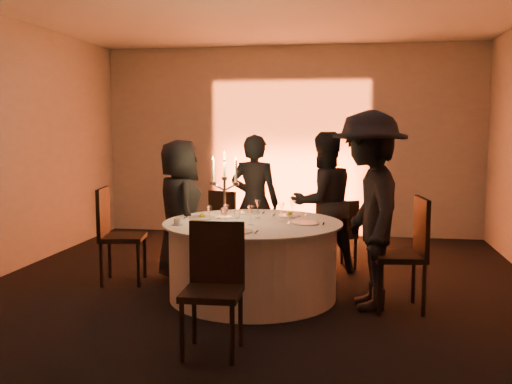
% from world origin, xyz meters
% --- Properties ---
extents(floor, '(7.00, 7.00, 0.00)m').
position_xyz_m(floor, '(0.00, 0.00, 0.00)').
color(floor, black).
rests_on(floor, ground).
extents(wall_back, '(7.00, 0.00, 7.00)m').
position_xyz_m(wall_back, '(0.00, 3.50, 1.50)').
color(wall_back, '#AAA69E').
rests_on(wall_back, floor).
extents(wall_front, '(7.00, 0.00, 7.00)m').
position_xyz_m(wall_front, '(0.00, -3.50, 1.50)').
color(wall_front, '#AAA69E').
rests_on(wall_front, floor).
extents(uplighter_fixture, '(0.25, 0.12, 0.10)m').
position_xyz_m(uplighter_fixture, '(0.00, 3.20, 0.05)').
color(uplighter_fixture, black).
rests_on(uplighter_fixture, floor).
extents(banquet_table, '(1.80, 1.80, 0.77)m').
position_xyz_m(banquet_table, '(0.00, 0.00, 0.38)').
color(banquet_table, black).
rests_on(banquet_table, floor).
extents(chair_left, '(0.54, 0.54, 1.06)m').
position_xyz_m(chair_left, '(-1.59, 0.27, 0.60)').
color(chair_left, black).
rests_on(chair_left, floor).
extents(chair_back_left, '(0.51, 0.51, 0.91)m').
position_xyz_m(chair_back_left, '(-0.62, 1.57, 0.51)').
color(chair_back_left, black).
rests_on(chair_back_left, floor).
extents(chair_back_right, '(0.51, 0.51, 0.85)m').
position_xyz_m(chair_back_right, '(0.85, 1.29, 0.47)').
color(chair_back_right, black).
rests_on(chair_back_right, floor).
extents(chair_right, '(0.52, 0.52, 1.07)m').
position_xyz_m(chair_right, '(1.50, -0.17, 0.61)').
color(chair_right, black).
rests_on(chair_right, floor).
extents(chair_front, '(0.45, 0.45, 0.99)m').
position_xyz_m(chair_front, '(-0.05, -1.43, 0.56)').
color(chair_front, black).
rests_on(chair_front, floor).
extents(guest_left, '(0.82, 0.92, 1.58)m').
position_xyz_m(guest_left, '(-0.92, 0.52, 0.79)').
color(guest_left, black).
rests_on(guest_left, floor).
extents(guest_back_left, '(0.65, 0.48, 1.63)m').
position_xyz_m(guest_back_left, '(-0.17, 1.11, 0.82)').
color(guest_back_left, black).
rests_on(guest_back_left, floor).
extents(guest_back_right, '(1.02, 0.96, 1.67)m').
position_xyz_m(guest_back_right, '(0.65, 1.09, 0.83)').
color(guest_back_right, black).
rests_on(guest_back_right, floor).
extents(guest_right, '(0.85, 1.29, 1.87)m').
position_xyz_m(guest_right, '(1.14, -0.15, 0.94)').
color(guest_right, black).
rests_on(guest_right, floor).
extents(plate_left, '(0.36, 0.28, 0.08)m').
position_xyz_m(plate_left, '(-0.56, 0.14, 0.79)').
color(plate_left, silver).
rests_on(plate_left, banquet_table).
extents(plate_back_left, '(0.36, 0.27, 0.01)m').
position_xyz_m(plate_back_left, '(-0.15, 0.58, 0.78)').
color(plate_back_left, silver).
rests_on(plate_back_left, banquet_table).
extents(plate_back_right, '(0.35, 0.24, 0.08)m').
position_xyz_m(plate_back_right, '(0.32, 0.43, 0.79)').
color(plate_back_right, silver).
rests_on(plate_back_right, banquet_table).
extents(plate_right, '(0.36, 0.26, 0.01)m').
position_xyz_m(plate_right, '(0.54, -0.04, 0.78)').
color(plate_right, silver).
rests_on(plate_right, banquet_table).
extents(plate_front, '(0.36, 0.28, 0.01)m').
position_xyz_m(plate_front, '(-0.04, -0.58, 0.78)').
color(plate_front, silver).
rests_on(plate_front, banquet_table).
extents(coffee_cup, '(0.11, 0.11, 0.07)m').
position_xyz_m(coffee_cup, '(-0.69, -0.31, 0.80)').
color(coffee_cup, silver).
rests_on(coffee_cup, banquet_table).
extents(candelabra, '(0.30, 0.14, 0.71)m').
position_xyz_m(candelabra, '(-0.32, 0.16, 1.02)').
color(candelabra, silver).
rests_on(candelabra, banquet_table).
extents(wine_glass_a, '(0.07, 0.07, 0.19)m').
position_xyz_m(wine_glass_a, '(-0.24, -0.17, 0.91)').
color(wine_glass_a, white).
rests_on(wine_glass_a, banquet_table).
extents(wine_glass_b, '(0.07, 0.07, 0.19)m').
position_xyz_m(wine_glass_b, '(-0.37, -0.30, 0.91)').
color(wine_glass_b, white).
rests_on(wine_glass_b, banquet_table).
extents(wine_glass_c, '(0.07, 0.07, 0.19)m').
position_xyz_m(wine_glass_c, '(0.37, 0.26, 0.91)').
color(wine_glass_c, white).
rests_on(wine_glass_c, banquet_table).
extents(wine_glass_d, '(0.07, 0.07, 0.19)m').
position_xyz_m(wine_glass_d, '(0.28, 0.09, 0.91)').
color(wine_glass_d, white).
rests_on(wine_glass_d, banquet_table).
extents(wine_glass_e, '(0.07, 0.07, 0.19)m').
position_xyz_m(wine_glass_e, '(-0.21, -0.35, 0.91)').
color(wine_glass_e, white).
rests_on(wine_glass_e, banquet_table).
extents(wine_glass_f, '(0.07, 0.07, 0.19)m').
position_xyz_m(wine_glass_f, '(0.01, -0.19, 0.91)').
color(wine_glass_f, white).
rests_on(wine_glass_f, banquet_table).
extents(wine_glass_g, '(0.07, 0.07, 0.19)m').
position_xyz_m(wine_glass_g, '(0.01, 0.26, 0.91)').
color(wine_glass_g, white).
rests_on(wine_glass_g, banquet_table).
extents(tumbler_a, '(0.07, 0.07, 0.09)m').
position_xyz_m(tumbler_a, '(-0.21, 0.22, 0.82)').
color(tumbler_a, white).
rests_on(tumbler_a, banquet_table).
extents(tumbler_b, '(0.07, 0.07, 0.09)m').
position_xyz_m(tumbler_b, '(-0.35, 0.23, 0.82)').
color(tumbler_b, white).
rests_on(tumbler_b, banquet_table).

